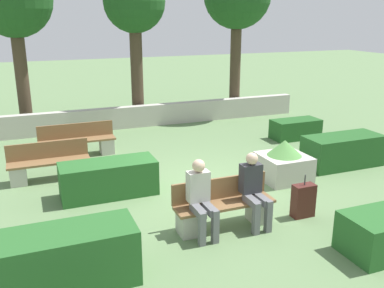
% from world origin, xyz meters
% --- Properties ---
extents(ground_plane, '(60.00, 60.00, 0.00)m').
position_xyz_m(ground_plane, '(0.00, 0.00, 0.00)').
color(ground_plane, '#607F51').
extents(perimeter_wall, '(12.09, 0.30, 0.73)m').
position_xyz_m(perimeter_wall, '(0.00, 5.87, 0.36)').
color(perimeter_wall, '#B7B2A8').
rests_on(perimeter_wall, ground_plane).
extents(bench_front, '(1.86, 0.48, 0.87)m').
position_xyz_m(bench_front, '(-0.39, -1.76, 0.34)').
color(bench_front, brown).
rests_on(bench_front, ground_plane).
extents(bench_left_side, '(1.84, 0.49, 0.87)m').
position_xyz_m(bench_left_side, '(-3.16, 1.82, 0.34)').
color(bench_left_side, brown).
rests_on(bench_left_side, ground_plane).
extents(bench_right_side, '(2.02, 0.49, 0.87)m').
position_xyz_m(bench_right_side, '(-2.33, 3.37, 0.34)').
color(bench_right_side, brown).
rests_on(bench_right_side, ground_plane).
extents(person_seated_man, '(0.38, 0.64, 1.36)m').
position_xyz_m(person_seated_man, '(-0.91, -1.90, 0.76)').
color(person_seated_man, slate).
rests_on(person_seated_man, ground_plane).
extents(person_seated_woman, '(0.38, 0.64, 1.36)m').
position_xyz_m(person_seated_woman, '(0.12, -1.90, 0.76)').
color(person_seated_woman, slate).
rests_on(person_seated_woman, ground_plane).
extents(hedge_block_near_left, '(1.50, 0.72, 0.60)m').
position_xyz_m(hedge_block_near_left, '(4.20, 2.65, 0.30)').
color(hedge_block_near_left, '#235623').
rests_on(hedge_block_near_left, ground_plane).
extents(hedge_block_near_right, '(2.01, 0.80, 0.75)m').
position_xyz_m(hedge_block_near_right, '(-2.06, 0.41, 0.37)').
color(hedge_block_near_right, '#286028').
rests_on(hedge_block_near_right, ground_plane).
extents(hedge_block_mid_left, '(1.88, 0.83, 0.85)m').
position_xyz_m(hedge_block_mid_left, '(-3.18, -2.54, 0.42)').
color(hedge_block_mid_left, '#286028').
rests_on(hedge_block_mid_left, ground_plane).
extents(hedge_block_mid_right, '(2.02, 0.85, 0.79)m').
position_xyz_m(hedge_block_mid_right, '(3.82, 0.07, 0.40)').
color(hedge_block_mid_right, '#235623').
rests_on(hedge_block_mid_right, ground_plane).
extents(planter_corner_left, '(1.05, 1.05, 0.96)m').
position_xyz_m(planter_corner_left, '(1.91, -0.18, 0.42)').
color(planter_corner_left, '#B7B2A8').
rests_on(planter_corner_left, ground_plane).
extents(suitcase, '(0.43, 0.22, 0.85)m').
position_xyz_m(suitcase, '(1.18, -1.96, 0.32)').
color(suitcase, '#471E19').
rests_on(suitcase, ground_plane).
extents(tree_leftmost, '(2.42, 2.42, 5.40)m').
position_xyz_m(tree_leftmost, '(-3.54, 6.96, 4.09)').
color(tree_leftmost, '#473828').
rests_on(tree_leftmost, ground_plane).
extents(tree_center_left, '(2.05, 2.05, 5.15)m').
position_xyz_m(tree_center_left, '(0.17, 6.39, 3.97)').
color(tree_center_left, '#473828').
rests_on(tree_center_left, ground_plane).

